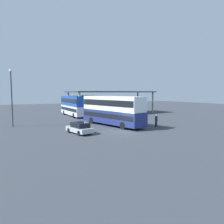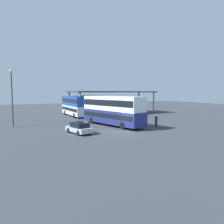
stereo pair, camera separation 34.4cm
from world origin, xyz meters
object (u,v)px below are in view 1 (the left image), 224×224
at_px(double_decker_main, 112,109).
at_px(double_decker_mid_row, 88,104).
at_px(pedestrian_waiting, 156,121).
at_px(double_decker_near_canopy, 74,105).
at_px(lamppost_tall, 11,91).
at_px(parked_hatchback, 80,128).

bearing_deg(double_decker_main, double_decker_mid_row, -22.14).
bearing_deg(pedestrian_waiting, double_decker_near_canopy, 76.37).
bearing_deg(double_decker_near_canopy, double_decker_main, -176.40).
height_order(double_decker_main, lamppost_tall, lamppost_tall).
distance_m(parked_hatchback, pedestrian_waiting, 11.34).
relative_size(lamppost_tall, pedestrian_waiting, 4.64).
height_order(parked_hatchback, lamppost_tall, lamppost_tall).
bearing_deg(lamppost_tall, double_decker_near_canopy, 37.00).
relative_size(double_decker_main, pedestrian_waiting, 6.68).
bearing_deg(lamppost_tall, double_decker_mid_row, 33.09).
xyz_separation_m(double_decker_main, parked_hatchback, (-6.34, -3.62, -1.70)).
distance_m(double_decker_mid_row, lamppost_tall, 18.85).
xyz_separation_m(double_decker_mid_row, pedestrian_waiting, (2.44, -19.76, -1.45)).
bearing_deg(double_decker_near_canopy, double_decker_mid_row, -73.23).
height_order(double_decker_near_canopy, pedestrian_waiting, double_decker_near_canopy).
bearing_deg(parked_hatchback, double_decker_mid_row, -36.66).
relative_size(double_decker_near_canopy, double_decker_mid_row, 0.98).
relative_size(double_decker_mid_row, lamppost_tall, 1.34).
bearing_deg(pedestrian_waiting, double_decker_main, 109.29).
distance_m(double_decker_main, parked_hatchback, 7.50).
xyz_separation_m(double_decker_near_canopy, lamppost_tall, (-12.04, -9.07, 2.82)).
distance_m(double_decker_main, pedestrian_waiting, 6.62).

